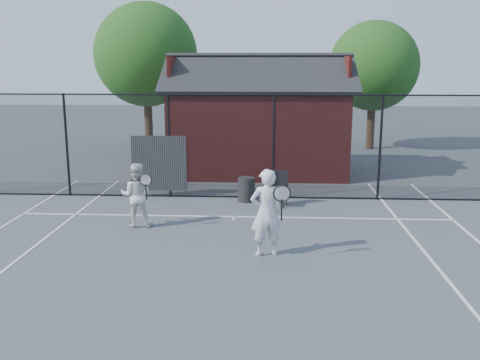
{
  "coord_description": "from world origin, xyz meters",
  "views": [
    {
      "loc": [
        0.85,
        -10.07,
        3.82
      ],
      "look_at": [
        0.18,
        2.38,
        1.1
      ],
      "focal_mm": 40.0,
      "sensor_mm": 36.0,
      "label": 1
    }
  ],
  "objects_px": {
    "player_front": "(266,212)",
    "chair_left": "(278,189)",
    "waste_bin": "(246,189)",
    "player_back": "(136,195)",
    "clubhouse": "(259,127)",
    "chair_right": "(276,190)"
  },
  "relations": [
    {
      "from": "player_back",
      "to": "chair_left",
      "type": "height_order",
      "value": "player_back"
    },
    {
      "from": "waste_bin",
      "to": "player_back",
      "type": "bearing_deg",
      "value": -135.04
    },
    {
      "from": "player_back",
      "to": "chair_left",
      "type": "relative_size",
      "value": 1.62
    },
    {
      "from": "clubhouse",
      "to": "player_back",
      "type": "bearing_deg",
      "value": -111.82
    },
    {
      "from": "chair_left",
      "to": "waste_bin",
      "type": "height_order",
      "value": "chair_left"
    },
    {
      "from": "clubhouse",
      "to": "chair_left",
      "type": "height_order",
      "value": "clubhouse"
    },
    {
      "from": "clubhouse",
      "to": "chair_right",
      "type": "relative_size",
      "value": 7.25
    },
    {
      "from": "clubhouse",
      "to": "player_back",
      "type": "height_order",
      "value": "clubhouse"
    },
    {
      "from": "chair_left",
      "to": "waste_bin",
      "type": "distance_m",
      "value": 1.03
    },
    {
      "from": "player_back",
      "to": "waste_bin",
      "type": "distance_m",
      "value": 3.58
    },
    {
      "from": "player_front",
      "to": "waste_bin",
      "type": "height_order",
      "value": "player_front"
    },
    {
      "from": "waste_bin",
      "to": "chair_right",
      "type": "bearing_deg",
      "value": -31.36
    },
    {
      "from": "clubhouse",
      "to": "chair_right",
      "type": "height_order",
      "value": "clubhouse"
    },
    {
      "from": "player_front",
      "to": "chair_left",
      "type": "height_order",
      "value": "player_front"
    },
    {
      "from": "player_front",
      "to": "chair_left",
      "type": "xyz_separation_m",
      "value": [
        0.31,
        3.82,
        -0.42
      ]
    },
    {
      "from": "player_front",
      "to": "chair_left",
      "type": "bearing_deg",
      "value": 85.3
    },
    {
      "from": "player_back",
      "to": "chair_right",
      "type": "bearing_deg",
      "value": 31.08
    },
    {
      "from": "chair_right",
      "to": "clubhouse",
      "type": "bearing_deg",
      "value": 88.1
    },
    {
      "from": "player_front",
      "to": "waste_bin",
      "type": "relative_size",
      "value": 2.59
    },
    {
      "from": "player_front",
      "to": "player_back",
      "type": "xyz_separation_m",
      "value": [
        -3.09,
        1.81,
        -0.13
      ]
    },
    {
      "from": "player_front",
      "to": "chair_right",
      "type": "height_order",
      "value": "player_front"
    },
    {
      "from": "waste_bin",
      "to": "player_front",
      "type": "bearing_deg",
      "value": -82.37
    }
  ]
}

